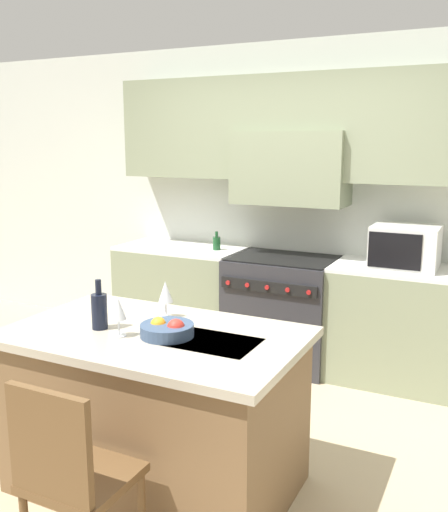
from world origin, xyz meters
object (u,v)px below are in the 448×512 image
at_px(wine_glass_near, 118,309).
at_px(island_chair, 70,472).
at_px(range_stove, 282,310).
at_px(oil_bottle_on_counter, 217,243).
at_px(microwave, 405,247).
at_px(fruit_bowl, 167,329).
at_px(wine_bottle, 99,310).
at_px(wine_glass_far, 165,293).

bearing_deg(wine_glass_near, island_chair, -72.17).
bearing_deg(range_stove, island_chair, -87.97).
bearing_deg(range_stove, oil_bottle_on_counter, 177.41).
xyz_separation_m(microwave, fruit_bowl, (-0.85, -2.04, -0.16)).
distance_m(range_stove, island_chair, 2.77).
height_order(wine_bottle, oil_bottle_on_counter, wine_bottle).
relative_size(wine_glass_near, fruit_bowl, 0.76).
relative_size(wine_glass_near, wine_glass_far, 1.00).
height_order(range_stove, wine_glass_far, wine_glass_far).
bearing_deg(fruit_bowl, island_chair, -91.46).
bearing_deg(wine_glass_far, range_stove, 88.09).
height_order(wine_bottle, wine_glass_far, wine_bottle).
height_order(microwave, wine_glass_far, microwave).
bearing_deg(oil_bottle_on_counter, microwave, -0.37).
distance_m(wine_glass_near, wine_glass_far, 0.38).
relative_size(range_stove, wine_glass_near, 4.36).
distance_m(range_stove, wine_glass_near, 2.21).
relative_size(range_stove, fruit_bowl, 3.31).
bearing_deg(wine_glass_far, wine_bottle, -123.41).
bearing_deg(wine_glass_near, oil_bottle_on_counter, 103.87).
relative_size(island_chair, wine_glass_near, 4.45).
xyz_separation_m(wine_glass_near, wine_glass_far, (0.05, 0.38, 0.00)).
height_order(wine_glass_far, fruit_bowl, wine_glass_far).
bearing_deg(island_chair, oil_bottle_on_counter, 104.78).
relative_size(range_stove, wine_bottle, 3.41).
xyz_separation_m(wine_glass_near, fruit_bowl, (0.22, 0.11, -0.11)).
bearing_deg(microwave, oil_bottle_on_counter, 179.63).
distance_m(microwave, fruit_bowl, 2.22).
bearing_deg(island_chair, fruit_bowl, 88.54).
distance_m(wine_glass_near, fruit_bowl, 0.27).
height_order(fruit_bowl, oil_bottle_on_counter, oil_bottle_on_counter).
bearing_deg(range_stove, wine_glass_far, -91.91).
relative_size(island_chair, fruit_bowl, 3.37).
distance_m(microwave, wine_glass_far, 2.05).
bearing_deg(wine_bottle, island_chair, -61.85).
height_order(wine_glass_far, oil_bottle_on_counter, wine_glass_far).
bearing_deg(wine_glass_far, island_chair, -81.21).
relative_size(island_chair, wine_bottle, 3.48).
xyz_separation_m(wine_glass_far, fruit_bowl, (0.18, -0.27, -0.11)).
bearing_deg(wine_glass_near, fruit_bowl, 26.19).
bearing_deg(wine_glass_near, wine_bottle, 161.75).
relative_size(wine_bottle, oil_bottle_on_counter, 1.63).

